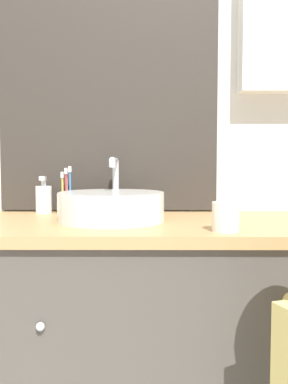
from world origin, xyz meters
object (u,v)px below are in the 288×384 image
toothbrush_holder (66,202)px  soap_dispenser (44,199)px  drinking_cup (226,217)px  sink_basin (112,206)px

toothbrush_holder → soap_dispenser: bearing=167.5°
toothbrush_holder → soap_dispenser: 0.09m
toothbrush_holder → drinking_cup: toothbrush_holder is taller
toothbrush_holder → drinking_cup: size_ratio=2.16×
toothbrush_holder → drinking_cup: bearing=-38.5°
drinking_cup → soap_dispenser: bearing=144.6°
toothbrush_holder → sink_basin: bearing=-46.6°
sink_basin → toothbrush_holder: (-0.19, 0.20, -0.01)m
soap_dispenser → drinking_cup: 0.75m
soap_dispenser → drinking_cup: soap_dispenser is taller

